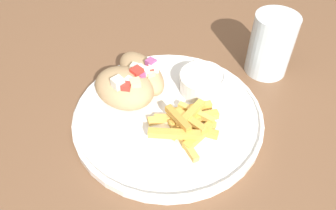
{
  "coord_description": "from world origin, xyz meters",
  "views": [
    {
      "loc": [
        0.17,
        -0.4,
        1.17
      ],
      "look_at": [
        0.03,
        -0.06,
        0.79
      ],
      "focal_mm": 35.0,
      "sensor_mm": 36.0,
      "label": 1
    }
  ],
  "objects_px": {
    "fries_pile": "(188,122)",
    "sauce_ramekin": "(202,81)",
    "pita_sandwich_near": "(125,87)",
    "pita_sandwich_far": "(142,73)",
    "water_glass": "(270,47)",
    "plate": "(168,115)"
  },
  "relations": [
    {
      "from": "fries_pile",
      "to": "sauce_ramekin",
      "type": "distance_m",
      "value": 0.09
    },
    {
      "from": "pita_sandwich_near",
      "to": "pita_sandwich_far",
      "type": "distance_m",
      "value": 0.05
    },
    {
      "from": "pita_sandwich_far",
      "to": "water_glass",
      "type": "xyz_separation_m",
      "value": [
        0.2,
        0.15,
        0.01
      ]
    },
    {
      "from": "pita_sandwich_near",
      "to": "water_glass",
      "type": "bearing_deg",
      "value": 54.41
    },
    {
      "from": "fries_pile",
      "to": "water_glass",
      "type": "bearing_deg",
      "value": 67.86
    },
    {
      "from": "pita_sandwich_far",
      "to": "sauce_ramekin",
      "type": "xyz_separation_m",
      "value": [
        0.1,
        0.03,
        -0.0
      ]
    },
    {
      "from": "plate",
      "to": "water_glass",
      "type": "xyz_separation_m",
      "value": [
        0.13,
        0.2,
        0.04
      ]
    },
    {
      "from": "plate",
      "to": "pita_sandwich_near",
      "type": "bearing_deg",
      "value": 179.87
    },
    {
      "from": "water_glass",
      "to": "plate",
      "type": "bearing_deg",
      "value": -122.57
    },
    {
      "from": "pita_sandwich_far",
      "to": "fries_pile",
      "type": "xyz_separation_m",
      "value": [
        0.11,
        -0.06,
        -0.02
      ]
    },
    {
      "from": "pita_sandwich_far",
      "to": "sauce_ramekin",
      "type": "relative_size",
      "value": 1.68
    },
    {
      "from": "pita_sandwich_near",
      "to": "sauce_ramekin",
      "type": "bearing_deg",
      "value": 44.64
    },
    {
      "from": "water_glass",
      "to": "pita_sandwich_far",
      "type": "bearing_deg",
      "value": -143.51
    },
    {
      "from": "fries_pile",
      "to": "plate",
      "type": "bearing_deg",
      "value": 161.06
    },
    {
      "from": "plate",
      "to": "pita_sandwich_far",
      "type": "relative_size",
      "value": 2.34
    },
    {
      "from": "pita_sandwich_near",
      "to": "water_glass",
      "type": "height_order",
      "value": "water_glass"
    },
    {
      "from": "pita_sandwich_far",
      "to": "fries_pile",
      "type": "relative_size",
      "value": 1.08
    },
    {
      "from": "plate",
      "to": "fries_pile",
      "type": "relative_size",
      "value": 2.52
    },
    {
      "from": "plate",
      "to": "pita_sandwich_far",
      "type": "bearing_deg",
      "value": 145.28
    },
    {
      "from": "pita_sandwich_far",
      "to": "water_glass",
      "type": "distance_m",
      "value": 0.25
    },
    {
      "from": "sauce_ramekin",
      "to": "water_glass",
      "type": "bearing_deg",
      "value": 52.47
    },
    {
      "from": "sauce_ramekin",
      "to": "water_glass",
      "type": "height_order",
      "value": "water_glass"
    }
  ]
}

